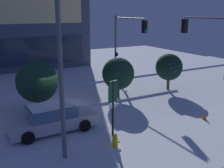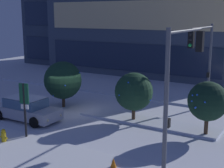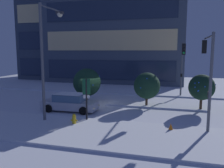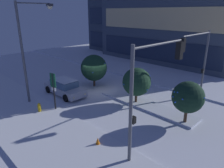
{
  "view_description": "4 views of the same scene",
  "coord_description": "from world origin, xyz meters",
  "px_view_note": "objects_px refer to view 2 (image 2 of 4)",
  "views": [
    {
      "loc": [
        -5.23,
        -16.89,
        6.41
      ],
      "look_at": [
        3.44,
        -1.34,
        1.66
      ],
      "focal_mm": 43.95,
      "sensor_mm": 36.0,
      "label": 1
    },
    {
      "loc": [
        13.67,
        -17.38,
        6.61
      ],
      "look_at": [
        2.88,
        0.67,
        2.11
      ],
      "focal_mm": 51.88,
      "sensor_mm": 36.0,
      "label": 2
    },
    {
      "loc": [
        7.17,
        -20.84,
        5.05
      ],
      "look_at": [
        1.45,
        0.37,
        1.93
      ],
      "focal_mm": 37.44,
      "sensor_mm": 36.0,
      "label": 3
    },
    {
      "loc": [
        15.0,
        -12.89,
        7.46
      ],
      "look_at": [
        1.84,
        0.15,
        1.02
      ],
      "focal_mm": 33.24,
      "sensor_mm": 36.0,
      "label": 4
    }
  ],
  "objects_px": {
    "car_near": "(26,109)",
    "traffic_light_corner_near_right": "(182,72)",
    "decorated_tree_median": "(134,92)",
    "decorated_tree_right_of_median": "(208,101)",
    "fire_hydrant": "(4,137)",
    "construction_cone": "(113,164)",
    "parking_info_sign": "(25,104)",
    "decorated_tree_left_of_median": "(63,80)",
    "traffic_light_corner_far_right": "(203,53)"
  },
  "relations": [
    {
      "from": "car_near",
      "to": "decorated_tree_median",
      "type": "height_order",
      "value": "decorated_tree_median"
    },
    {
      "from": "car_near",
      "to": "fire_hydrant",
      "type": "height_order",
      "value": "car_near"
    },
    {
      "from": "decorated_tree_left_of_median",
      "to": "construction_cone",
      "type": "height_order",
      "value": "decorated_tree_left_of_median"
    },
    {
      "from": "decorated_tree_median",
      "to": "decorated_tree_left_of_median",
      "type": "xyz_separation_m",
      "value": [
        -5.9,
        0.3,
        0.06
      ]
    },
    {
      "from": "traffic_light_corner_near_right",
      "to": "decorated_tree_median",
      "type": "relative_size",
      "value": 1.97
    },
    {
      "from": "parking_info_sign",
      "to": "decorated_tree_median",
      "type": "relative_size",
      "value": 0.99
    },
    {
      "from": "traffic_light_corner_near_right",
      "to": "decorated_tree_left_of_median",
      "type": "relative_size",
      "value": 1.83
    },
    {
      "from": "fire_hydrant",
      "to": "decorated_tree_right_of_median",
      "type": "distance_m",
      "value": 11.04
    },
    {
      "from": "decorated_tree_median",
      "to": "decorated_tree_left_of_median",
      "type": "height_order",
      "value": "decorated_tree_left_of_median"
    },
    {
      "from": "fire_hydrant",
      "to": "decorated_tree_left_of_median",
      "type": "height_order",
      "value": "decorated_tree_left_of_median"
    },
    {
      "from": "decorated_tree_right_of_median",
      "to": "traffic_light_corner_far_right",
      "type": "bearing_deg",
      "value": 110.26
    },
    {
      "from": "fire_hydrant",
      "to": "construction_cone",
      "type": "relative_size",
      "value": 1.49
    },
    {
      "from": "parking_info_sign",
      "to": "construction_cone",
      "type": "xyz_separation_m",
      "value": [
        5.91,
        -0.67,
        -1.71
      ]
    },
    {
      "from": "decorated_tree_median",
      "to": "decorated_tree_left_of_median",
      "type": "relative_size",
      "value": 0.93
    },
    {
      "from": "construction_cone",
      "to": "decorated_tree_left_of_median",
      "type": "bearing_deg",
      "value": 140.96
    },
    {
      "from": "traffic_light_corner_near_right",
      "to": "parking_info_sign",
      "type": "bearing_deg",
      "value": 99.18
    },
    {
      "from": "decorated_tree_right_of_median",
      "to": "fire_hydrant",
      "type": "bearing_deg",
      "value": -143.35
    },
    {
      "from": "traffic_light_corner_far_right",
      "to": "decorated_tree_right_of_median",
      "type": "relative_size",
      "value": 1.93
    },
    {
      "from": "decorated_tree_median",
      "to": "parking_info_sign",
      "type": "bearing_deg",
      "value": -122.69
    },
    {
      "from": "traffic_light_corner_near_right",
      "to": "decorated_tree_left_of_median",
      "type": "distance_m",
      "value": 11.6
    },
    {
      "from": "fire_hydrant",
      "to": "decorated_tree_right_of_median",
      "type": "height_order",
      "value": "decorated_tree_right_of_median"
    },
    {
      "from": "decorated_tree_right_of_median",
      "to": "car_near",
      "type": "bearing_deg",
      "value": -164.42
    },
    {
      "from": "decorated_tree_median",
      "to": "decorated_tree_right_of_median",
      "type": "bearing_deg",
      "value": -3.02
    },
    {
      "from": "traffic_light_corner_far_right",
      "to": "fire_hydrant",
      "type": "relative_size",
      "value": 7.31
    },
    {
      "from": "traffic_light_corner_near_right",
      "to": "decorated_tree_median",
      "type": "bearing_deg",
      "value": 45.91
    },
    {
      "from": "traffic_light_corner_near_right",
      "to": "decorated_tree_left_of_median",
      "type": "bearing_deg",
      "value": 65.91
    },
    {
      "from": "fire_hydrant",
      "to": "decorated_tree_left_of_median",
      "type": "relative_size",
      "value": 0.24
    },
    {
      "from": "car_near",
      "to": "traffic_light_corner_near_right",
      "type": "bearing_deg",
      "value": -6.6
    },
    {
      "from": "traffic_light_corner_far_right",
      "to": "decorated_tree_right_of_median",
      "type": "bearing_deg",
      "value": 20.26
    },
    {
      "from": "fire_hydrant",
      "to": "construction_cone",
      "type": "bearing_deg",
      "value": 3.85
    },
    {
      "from": "decorated_tree_left_of_median",
      "to": "decorated_tree_right_of_median",
      "type": "xyz_separation_m",
      "value": [
        10.54,
        -0.54,
        0.01
      ]
    },
    {
      "from": "parking_info_sign",
      "to": "decorated_tree_right_of_median",
      "type": "bearing_deg",
      "value": -68.89
    },
    {
      "from": "decorated_tree_median",
      "to": "fire_hydrant",
      "type": "bearing_deg",
      "value": -121.4
    },
    {
      "from": "traffic_light_corner_far_right",
      "to": "decorated_tree_right_of_median",
      "type": "distance_m",
      "value": 4.9
    },
    {
      "from": "traffic_light_corner_near_right",
      "to": "traffic_light_corner_far_right",
      "type": "bearing_deg",
      "value": 9.5
    },
    {
      "from": "car_near",
      "to": "decorated_tree_right_of_median",
      "type": "xyz_separation_m",
      "value": [
        10.71,
        2.99,
        1.3
      ]
    },
    {
      "from": "parking_info_sign",
      "to": "decorated_tree_median",
      "type": "distance_m",
      "value": 6.72
    },
    {
      "from": "traffic_light_corner_far_right",
      "to": "fire_hydrant",
      "type": "height_order",
      "value": "traffic_light_corner_far_right"
    },
    {
      "from": "fire_hydrant",
      "to": "construction_cone",
      "type": "distance_m",
      "value": 6.42
    },
    {
      "from": "traffic_light_corner_near_right",
      "to": "decorated_tree_median",
      "type": "xyz_separation_m",
      "value": [
        -4.49,
        4.35,
        -2.3
      ]
    },
    {
      "from": "traffic_light_corner_far_right",
      "to": "fire_hydrant",
      "type": "xyz_separation_m",
      "value": [
        -7.24,
        -10.65,
        -3.76
      ]
    },
    {
      "from": "decorated_tree_left_of_median",
      "to": "fire_hydrant",
      "type": "bearing_deg",
      "value": -75.89
    },
    {
      "from": "car_near",
      "to": "traffic_light_corner_far_right",
      "type": "relative_size",
      "value": 0.79
    },
    {
      "from": "construction_cone",
      "to": "fire_hydrant",
      "type": "bearing_deg",
      "value": -176.15
    },
    {
      "from": "traffic_light_corner_far_right",
      "to": "decorated_tree_left_of_median",
      "type": "xyz_separation_m",
      "value": [
        -9.01,
        -3.59,
        -2.17
      ]
    },
    {
      "from": "parking_info_sign",
      "to": "construction_cone",
      "type": "distance_m",
      "value": 6.18
    },
    {
      "from": "decorated_tree_left_of_median",
      "to": "construction_cone",
      "type": "bearing_deg",
      "value": -39.04
    },
    {
      "from": "parking_info_sign",
      "to": "decorated_tree_left_of_median",
      "type": "xyz_separation_m",
      "value": [
        -2.27,
        5.96,
        0.01
      ]
    },
    {
      "from": "parking_info_sign",
      "to": "decorated_tree_left_of_median",
      "type": "distance_m",
      "value": 6.38
    },
    {
      "from": "decorated_tree_left_of_median",
      "to": "decorated_tree_right_of_median",
      "type": "bearing_deg",
      "value": -2.95
    }
  ]
}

